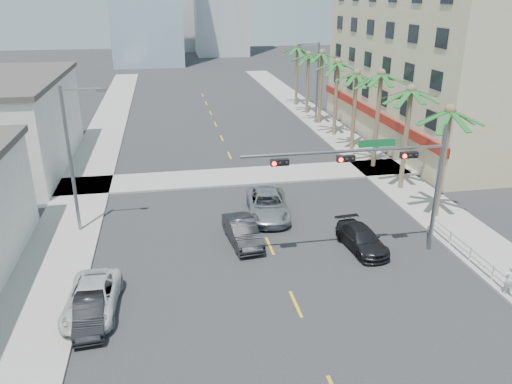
% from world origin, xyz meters
% --- Properties ---
extents(ground, '(260.00, 260.00, 0.00)m').
position_xyz_m(ground, '(0.00, 0.00, 0.00)').
color(ground, '#262628').
rests_on(ground, ground).
extents(sidewalk_right, '(4.00, 120.00, 0.15)m').
position_xyz_m(sidewalk_right, '(12.00, 20.00, 0.07)').
color(sidewalk_right, gray).
rests_on(sidewalk_right, ground).
extents(sidewalk_left, '(4.00, 120.00, 0.15)m').
position_xyz_m(sidewalk_left, '(-12.00, 20.00, 0.07)').
color(sidewalk_left, gray).
rests_on(sidewalk_left, ground).
extents(sidewalk_cross, '(80.00, 4.00, 0.15)m').
position_xyz_m(sidewalk_cross, '(0.00, 22.00, 0.07)').
color(sidewalk_cross, gray).
rests_on(sidewalk_cross, ground).
extents(building_right, '(15.25, 28.00, 15.00)m').
position_xyz_m(building_right, '(21.99, 30.00, 7.50)').
color(building_right, '#C4B68A').
rests_on(building_right, ground).
extents(traffic_signal_mast, '(11.12, 0.54, 7.20)m').
position_xyz_m(traffic_signal_mast, '(5.78, 7.95, 5.06)').
color(traffic_signal_mast, slate).
rests_on(traffic_signal_mast, ground).
extents(palm_tree_0, '(4.80, 4.80, 7.80)m').
position_xyz_m(palm_tree_0, '(11.60, 12.00, 7.08)').
color(palm_tree_0, brown).
rests_on(palm_tree_0, ground).
extents(palm_tree_1, '(4.80, 4.80, 8.16)m').
position_xyz_m(palm_tree_1, '(11.60, 17.20, 7.43)').
color(palm_tree_1, brown).
rests_on(palm_tree_1, ground).
extents(palm_tree_2, '(4.80, 4.80, 8.52)m').
position_xyz_m(palm_tree_2, '(11.60, 22.40, 7.78)').
color(palm_tree_2, brown).
rests_on(palm_tree_2, ground).
extents(palm_tree_3, '(4.80, 4.80, 7.80)m').
position_xyz_m(palm_tree_3, '(11.60, 27.60, 7.08)').
color(palm_tree_3, brown).
rests_on(palm_tree_3, ground).
extents(palm_tree_4, '(4.80, 4.80, 8.16)m').
position_xyz_m(palm_tree_4, '(11.60, 32.80, 7.43)').
color(palm_tree_4, brown).
rests_on(palm_tree_4, ground).
extents(palm_tree_5, '(4.80, 4.80, 8.52)m').
position_xyz_m(palm_tree_5, '(11.60, 38.00, 7.78)').
color(palm_tree_5, brown).
rests_on(palm_tree_5, ground).
extents(palm_tree_6, '(4.80, 4.80, 7.80)m').
position_xyz_m(palm_tree_6, '(11.60, 43.20, 7.08)').
color(palm_tree_6, brown).
rests_on(palm_tree_6, ground).
extents(palm_tree_7, '(4.80, 4.80, 8.16)m').
position_xyz_m(palm_tree_7, '(11.60, 48.40, 7.43)').
color(palm_tree_7, brown).
rests_on(palm_tree_7, ground).
extents(streetlight_left, '(2.55, 0.25, 9.00)m').
position_xyz_m(streetlight_left, '(-11.00, 14.00, 5.06)').
color(streetlight_left, slate).
rests_on(streetlight_left, ground).
extents(streetlight_right, '(2.55, 0.25, 9.00)m').
position_xyz_m(streetlight_right, '(11.00, 38.00, 5.06)').
color(streetlight_right, slate).
rests_on(streetlight_right, ground).
extents(guardrail, '(0.08, 8.08, 1.00)m').
position_xyz_m(guardrail, '(10.30, 6.00, 0.67)').
color(guardrail, silver).
rests_on(guardrail, ground).
extents(car_parked_mid, '(1.59, 3.83, 1.23)m').
position_xyz_m(car_parked_mid, '(-9.40, 4.14, 0.62)').
color(car_parked_mid, black).
rests_on(car_parked_mid, ground).
extents(car_parked_far, '(2.52, 5.03, 1.37)m').
position_xyz_m(car_parked_far, '(-9.40, 5.09, 0.68)').
color(car_parked_far, silver).
rests_on(car_parked_far, ground).
extents(car_lane_left, '(2.03, 4.54, 1.45)m').
position_xyz_m(car_lane_left, '(-1.50, 10.72, 0.72)').
color(car_lane_left, black).
rests_on(car_lane_left, ground).
extents(car_lane_center, '(3.30, 5.98, 1.59)m').
position_xyz_m(car_lane_center, '(0.74, 14.25, 0.79)').
color(car_lane_center, '#A8A8AD').
rests_on(car_lane_center, ground).
extents(car_lane_right, '(2.21, 4.52, 1.27)m').
position_xyz_m(car_lane_right, '(5.14, 8.73, 0.63)').
color(car_lane_right, black).
rests_on(car_lane_right, ground).
extents(pedestrian, '(0.59, 0.41, 1.55)m').
position_xyz_m(pedestrian, '(10.30, 2.81, 0.93)').
color(pedestrian, silver).
rests_on(pedestrian, sidewalk_right).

